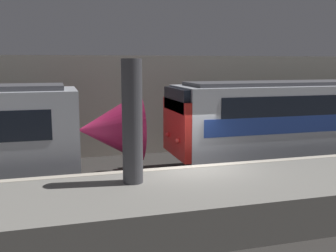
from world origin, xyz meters
The scene contains 4 objects.
ground_plane centered at (0.00, 0.00, 0.00)m, with size 120.00×120.00×0.00m, color #33302D.
platform centered at (0.00, -1.81, 0.54)m, with size 40.00×3.61×1.08m.
station_rear_barrier centered at (0.00, 6.50, 2.29)m, with size 50.00×0.15×4.58m.
support_pillar_near centered at (-2.14, -1.21, 2.72)m, with size 0.54×0.54×3.29m.
Camera 1 is at (-4.04, -11.27, 4.26)m, focal length 42.00 mm.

